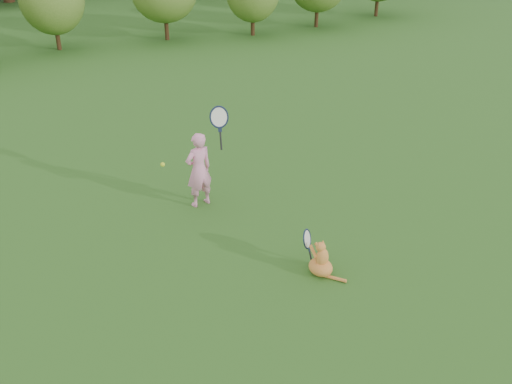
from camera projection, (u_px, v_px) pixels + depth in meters
ground at (270, 265)px, 7.77m from camera, size 100.00×100.00×0.00m
shrub_row at (65, 6)px, 17.29m from camera, size 28.00×3.00×2.80m
child at (199, 168)px, 8.97m from camera, size 0.72×0.48×1.85m
cat at (321, 257)px, 7.49m from camera, size 0.42×0.72×0.68m
tennis_ball at (163, 165)px, 8.01m from camera, size 0.06×0.06×0.06m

